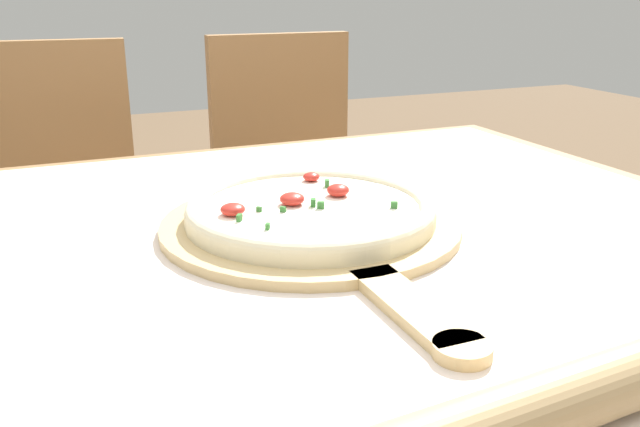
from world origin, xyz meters
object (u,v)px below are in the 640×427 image
(pizza_peel, at_px, (316,229))
(rolling_pin, at_px, (544,407))
(chair_right, at_px, (293,183))
(pizza, at_px, (310,210))
(chair_left, at_px, (56,211))

(pizza_peel, distance_m, rolling_pin, 0.42)
(pizza_peel, relative_size, chair_right, 0.59)
(rolling_pin, distance_m, chair_right, 1.37)
(pizza, bearing_deg, rolling_pin, -91.34)
(pizza_peel, xyz_separation_m, rolling_pin, (-0.01, -0.42, 0.02))
(pizza_peel, relative_size, pizza, 1.76)
(pizza, height_order, rolling_pin, same)
(rolling_pin, height_order, chair_right, chair_right)
(pizza_peel, xyz_separation_m, pizza, (-0.00, 0.02, 0.02))
(pizza_peel, bearing_deg, chair_right, 71.13)
(pizza, height_order, chair_left, chair_left)
(pizza, distance_m, chair_left, 0.95)
(chair_left, bearing_deg, rolling_pin, -74.66)
(pizza, bearing_deg, chair_left, 107.78)
(pizza_peel, bearing_deg, pizza, 90.52)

